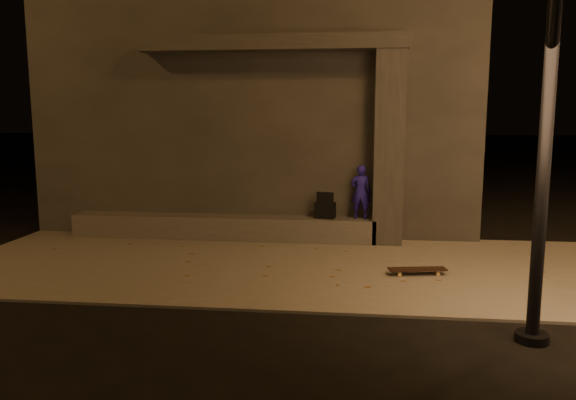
# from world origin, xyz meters

# --- Properties ---
(ground) EXTENTS (120.00, 120.00, 0.00)m
(ground) POSITION_xyz_m (0.00, 0.00, 0.00)
(ground) COLOR black
(ground) RESTS_ON ground
(sidewalk) EXTENTS (11.00, 4.40, 0.04)m
(sidewalk) POSITION_xyz_m (0.00, 2.00, 0.02)
(sidewalk) COLOR slate
(sidewalk) RESTS_ON ground
(building) EXTENTS (9.00, 5.10, 5.22)m
(building) POSITION_xyz_m (-1.00, 6.49, 2.61)
(building) COLOR #353230
(building) RESTS_ON ground
(ledge) EXTENTS (6.00, 0.55, 0.45)m
(ledge) POSITION_xyz_m (-1.50, 3.75, 0.27)
(ledge) COLOR #55524D
(ledge) RESTS_ON sidewalk
(column) EXTENTS (0.55, 0.55, 3.60)m
(column) POSITION_xyz_m (1.70, 3.75, 1.84)
(column) COLOR #353230
(column) RESTS_ON sidewalk
(canopy) EXTENTS (5.00, 0.70, 0.28)m
(canopy) POSITION_xyz_m (-0.50, 3.80, 3.78)
(canopy) COLOR #353230
(canopy) RESTS_ON column
(skateboarder) EXTENTS (0.39, 0.27, 1.04)m
(skateboarder) POSITION_xyz_m (1.20, 3.75, 1.01)
(skateboarder) COLOR #211797
(skateboarder) RESTS_ON ledge
(backpack) EXTENTS (0.41, 0.32, 0.52)m
(backpack) POSITION_xyz_m (0.53, 3.75, 0.67)
(backpack) COLOR black
(backpack) RESTS_ON ledge
(skateboard) EXTENTS (0.92, 0.38, 0.10)m
(skateboard) POSITION_xyz_m (2.06, 1.60, 0.12)
(skateboard) COLOR black
(skateboard) RESTS_ON sidewalk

